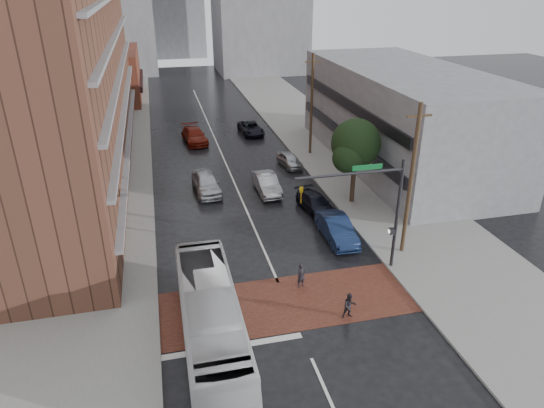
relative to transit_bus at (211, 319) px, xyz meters
name	(u,v)px	position (x,y,z in m)	size (l,w,h in m)	color
ground	(289,308)	(4.49, 1.95, -1.59)	(160.00, 160.00, 0.00)	black
crosswalk	(287,302)	(4.49, 2.45, -1.58)	(14.00, 5.00, 0.02)	brown
sidewalk_west	(104,167)	(-7.01, 26.95, -1.51)	(9.00, 90.00, 0.15)	gray
sidewalk_east	(331,148)	(15.99, 26.95, -1.51)	(9.00, 90.00, 0.15)	gray
apartment_block	(44,11)	(-9.51, 25.95, 12.41)	(10.00, 44.00, 28.00)	brown
storefront_west	(111,75)	(-7.51, 55.95, 1.91)	(8.00, 16.00, 7.00)	brown
building_east	(402,116)	(20.99, 21.95, 2.91)	(11.00, 26.00, 9.00)	gray
street_tree	(356,147)	(13.01, 13.98, 3.15)	(4.20, 4.10, 6.90)	#332319
signal_mast	(376,201)	(10.34, 4.45, 3.14)	(6.50, 0.30, 7.20)	#2D2D33
utility_pole_near	(411,180)	(13.29, 5.95, 3.55)	(1.60, 0.26, 10.00)	#473321
utility_pole_far	(312,104)	(13.29, 25.95, 3.55)	(1.60, 0.26, 10.00)	#473321
transit_bus	(211,319)	(0.00, 0.00, 0.00)	(2.67, 11.39, 3.17)	#BCBCBE
pedestrian_a	(301,275)	(5.70, 3.75, -0.81)	(0.57, 0.37, 1.56)	black
pedestrian_b	(350,306)	(7.38, 0.45, -0.84)	(0.72, 0.56, 1.49)	black
car_travel_a	(206,183)	(1.88, 18.74, -0.73)	(2.03, 5.04, 1.72)	#B6BABF
car_travel_b	(267,184)	(6.82, 17.58, -0.81)	(1.65, 4.74, 1.56)	#B1B5B9
car_travel_c	(194,136)	(2.18, 32.54, -0.80)	(2.19, 5.40, 1.57)	maroon
suv_travel	(251,128)	(8.78, 34.20, -0.91)	(2.26, 4.90, 1.36)	black
car_parked_near	(337,229)	(9.69, 8.58, -0.78)	(1.71, 4.89, 1.61)	#132143
car_parked_mid	(316,203)	(9.69, 13.15, -0.92)	(1.86, 4.57, 1.33)	black
car_parked_far	(290,160)	(10.32, 23.05, -0.94)	(1.54, 3.82, 1.30)	#A5A8AD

